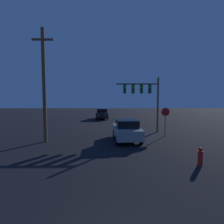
{
  "coord_description": "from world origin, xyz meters",
  "views": [
    {
      "loc": [
        -0.23,
        -3.02,
        3.41
      ],
      "look_at": [
        0.0,
        12.89,
        2.2
      ],
      "focal_mm": 28.0,
      "sensor_mm": 36.0,
      "label": 1
    }
  ],
  "objects_px": {
    "utility_pole": "(44,84)",
    "fire_hydrant": "(200,157)",
    "car_near": "(127,130)",
    "stop_sign": "(165,116)",
    "car_far": "(102,114)",
    "traffic_signal_mast": "(144,94)"
  },
  "relations": [
    {
      "from": "utility_pole",
      "to": "fire_hydrant",
      "type": "distance_m",
      "value": 11.75
    },
    {
      "from": "car_near",
      "to": "fire_hydrant",
      "type": "xyz_separation_m",
      "value": [
        3.26,
        -5.36,
        -0.41
      ]
    },
    {
      "from": "stop_sign",
      "to": "car_near",
      "type": "bearing_deg",
      "value": -156.81
    },
    {
      "from": "car_far",
      "to": "utility_pole",
      "type": "distance_m",
      "value": 16.57
    },
    {
      "from": "stop_sign",
      "to": "fire_hydrant",
      "type": "relative_size",
      "value": 2.79
    },
    {
      "from": "traffic_signal_mast",
      "to": "stop_sign",
      "type": "distance_m",
      "value": 3.35
    },
    {
      "from": "car_far",
      "to": "car_near",
      "type": "bearing_deg",
      "value": 98.47
    },
    {
      "from": "stop_sign",
      "to": "fire_hydrant",
      "type": "distance_m",
      "value": 7.07
    },
    {
      "from": "car_near",
      "to": "traffic_signal_mast",
      "type": "xyz_separation_m",
      "value": [
        2.15,
        3.72,
        3.03
      ]
    },
    {
      "from": "car_far",
      "to": "utility_pole",
      "type": "relative_size",
      "value": 0.49
    },
    {
      "from": "stop_sign",
      "to": "car_far",
      "type": "bearing_deg",
      "value": 114.35
    },
    {
      "from": "car_far",
      "to": "stop_sign",
      "type": "distance_m",
      "value": 15.27
    },
    {
      "from": "utility_pole",
      "to": "fire_hydrant",
      "type": "relative_size",
      "value": 9.48
    },
    {
      "from": "car_near",
      "to": "traffic_signal_mast",
      "type": "height_order",
      "value": "traffic_signal_mast"
    },
    {
      "from": "car_far",
      "to": "fire_hydrant",
      "type": "height_order",
      "value": "car_far"
    },
    {
      "from": "traffic_signal_mast",
      "to": "stop_sign",
      "type": "relative_size",
      "value": 2.15
    },
    {
      "from": "traffic_signal_mast",
      "to": "fire_hydrant",
      "type": "relative_size",
      "value": 5.99
    },
    {
      "from": "car_near",
      "to": "stop_sign",
      "type": "xyz_separation_m",
      "value": [
        3.65,
        1.56,
        0.95
      ]
    },
    {
      "from": "car_near",
      "to": "utility_pole",
      "type": "height_order",
      "value": "utility_pole"
    },
    {
      "from": "car_far",
      "to": "traffic_signal_mast",
      "type": "distance_m",
      "value": 13.02
    },
    {
      "from": "car_near",
      "to": "utility_pole",
      "type": "distance_m",
      "value": 7.47
    },
    {
      "from": "car_far",
      "to": "traffic_signal_mast",
      "type": "xyz_separation_m",
      "value": [
        4.78,
        -11.72,
        3.03
      ]
    }
  ]
}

